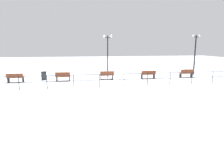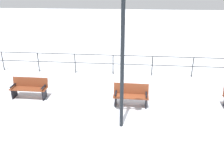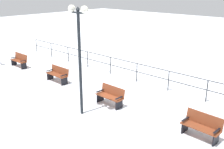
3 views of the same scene
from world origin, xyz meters
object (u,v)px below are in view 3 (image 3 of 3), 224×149
object	(u,v)px
bench_second	(58,74)
bench_nearest	(19,60)
lamppost_middle	(79,39)
bench_fourth	(201,126)
bench_third	(111,96)

from	to	relation	value
bench_second	bench_nearest	bearing A→B (deg)	-90.27
bench_second	lamppost_middle	world-z (taller)	lamppost_middle
bench_nearest	lamppost_middle	distance (m)	9.26
bench_nearest	bench_second	bearing A→B (deg)	89.64
bench_second	lamppost_middle	distance (m)	5.37
bench_second	bench_fourth	size ratio (longest dim) A/B	1.09
bench_fourth	bench_second	bearing A→B (deg)	-88.41
bench_second	bench_third	world-z (taller)	bench_third
bench_nearest	lamppost_middle	xyz separation A→B (m)	(1.81, 8.61, 2.87)
bench_fourth	lamppost_middle	distance (m)	5.83
bench_second	bench_third	bearing A→B (deg)	87.01
bench_third	bench_fourth	size ratio (longest dim) A/B	0.99
bench_nearest	bench_third	distance (m)	8.91
bench_third	lamppost_middle	size ratio (longest dim) A/B	0.31
bench_second	bench_third	distance (m)	4.46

